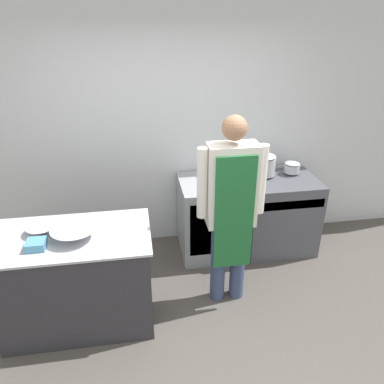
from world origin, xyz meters
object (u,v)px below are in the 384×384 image
person_cook (231,204)px  plastic_tub (36,245)px  stove (278,213)px  mixing_bowl (75,233)px  sauce_pot (292,167)px  fridge_unit (212,217)px  stock_pot (264,164)px

person_cook → plastic_tub: bearing=-172.4°
stove → mixing_bowl: mixing_bowl is taller
sauce_pot → fridge_unit: bearing=-174.2°
stock_pot → plastic_tub: bearing=-153.1°
fridge_unit → stock_pot: size_ratio=3.34×
stove → person_cook: size_ratio=0.49×
person_cook → sauce_pot: (0.95, 0.91, -0.08)m
stove → plastic_tub: bearing=-157.3°
fridge_unit → plastic_tub: (-1.62, -1.03, 0.49)m
person_cook → sauce_pot: 1.32m
stove → sauce_pot: sauce_pot is taller
stock_pot → person_cook: bearing=-123.9°
stove → plastic_tub: plastic_tub is taller
stove → person_cook: 1.27m
stove → stock_pot: (-0.18, 0.12, 0.58)m
mixing_bowl → sauce_pot: (2.28, 1.02, 0.02)m
fridge_unit → mixing_bowl: (-1.34, -0.93, 0.50)m
stove → fridge_unit: (-0.78, 0.02, 0.00)m
mixing_bowl → sauce_pot: 2.50m
fridge_unit → stock_pot: stock_pot is taller
stock_pot → sauce_pot: (0.34, 0.00, -0.06)m
fridge_unit → sauce_pot: (0.94, 0.10, 0.52)m
mixing_bowl → stock_pot: size_ratio=1.43×
plastic_tub → person_cook: bearing=7.6°
mixing_bowl → stock_pot: (1.94, 1.02, 0.07)m
person_cook → sauce_pot: bearing=43.7°
stove → sauce_pot: 0.55m
stove → sauce_pot: size_ratio=5.11×
person_cook → stove: bearing=45.0°
fridge_unit → mixing_bowl: mixing_bowl is taller
fridge_unit → person_cook: (-0.01, -0.82, 0.60)m
person_cook → mixing_bowl: person_cook is taller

